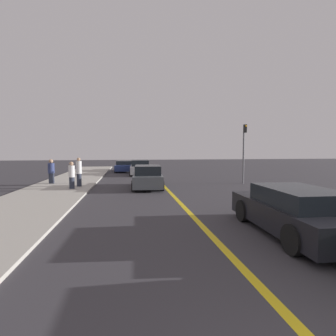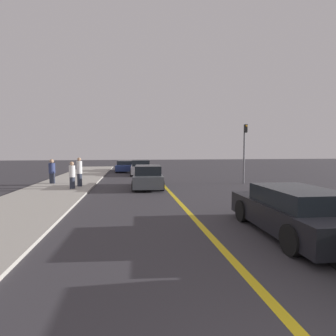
% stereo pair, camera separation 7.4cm
% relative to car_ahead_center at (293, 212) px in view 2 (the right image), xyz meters
% --- Properties ---
extents(road_center_line, '(0.20, 60.00, 0.01)m').
position_rel_car_ahead_center_xyz_m(road_center_line, '(-2.28, 12.28, -0.65)').
color(road_center_line, gold).
rests_on(road_center_line, ground_plane).
extents(sidewalk_left, '(3.91, 34.96, 0.10)m').
position_rel_car_ahead_center_xyz_m(sidewalk_left, '(-8.70, 11.76, -0.60)').
color(sidewalk_left, '#ADA89E').
rests_on(sidewalk_left, ground_plane).
extents(car_ahead_center, '(2.01, 4.54, 1.32)m').
position_rel_car_ahead_center_xyz_m(car_ahead_center, '(0.00, 0.00, 0.00)').
color(car_ahead_center, black).
rests_on(car_ahead_center, ground_plane).
extents(car_far_distant, '(1.99, 3.94, 1.40)m').
position_rel_car_ahead_center_xyz_m(car_far_distant, '(-3.39, 9.38, 0.01)').
color(car_far_distant, '#4C5156').
rests_on(car_far_distant, ground_plane).
extents(car_parked_left_lot, '(1.96, 4.16, 1.40)m').
position_rel_car_ahead_center_xyz_m(car_parked_left_lot, '(-3.50, 17.90, 0.01)').
color(car_parked_left_lot, '#9E9EA3').
rests_on(car_parked_left_lot, ground_plane).
extents(car_oncoming_far, '(2.00, 4.57, 1.18)m').
position_rel_car_ahead_center_xyz_m(car_oncoming_far, '(-5.02, 21.96, -0.07)').
color(car_oncoming_far, navy).
rests_on(car_oncoming_far, ground_plane).
extents(pedestrian_near_curb, '(0.35, 0.35, 1.56)m').
position_rel_car_ahead_center_xyz_m(pedestrian_near_curb, '(-7.78, 9.12, 0.23)').
color(pedestrian_near_curb, '#282D3D').
rests_on(pedestrian_near_curb, sidewalk_left).
extents(pedestrian_mid_group, '(0.33, 0.33, 1.77)m').
position_rel_car_ahead_center_xyz_m(pedestrian_mid_group, '(-7.54, 10.05, 0.34)').
color(pedestrian_mid_group, '#282D3D').
rests_on(pedestrian_mid_group, sidewalk_left).
extents(pedestrian_far_standing, '(0.41, 0.41, 1.62)m').
position_rel_car_ahead_center_xyz_m(pedestrian_far_standing, '(-9.64, 11.78, 0.25)').
color(pedestrian_far_standing, '#282D3D').
rests_on(pedestrian_far_standing, sidewalk_left).
extents(traffic_light, '(0.18, 0.40, 4.06)m').
position_rel_car_ahead_center_xyz_m(traffic_light, '(3.33, 10.54, 1.84)').
color(traffic_light, slate).
rests_on(traffic_light, ground_plane).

